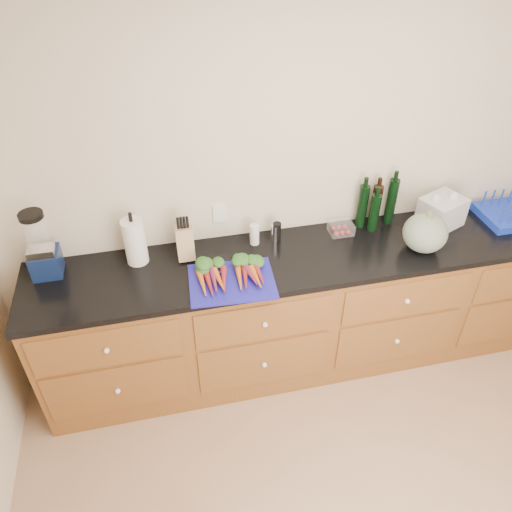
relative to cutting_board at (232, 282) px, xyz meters
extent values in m
cube|color=beige|center=(0.61, 0.48, 0.35)|extent=(4.10, 0.05, 2.60)
cube|color=brown|center=(0.61, 0.16, -0.50)|extent=(3.60, 0.60, 0.90)
cube|color=brown|center=(-0.74, -0.15, -0.23)|extent=(0.82, 0.01, 0.28)
sphere|color=white|center=(-0.74, -0.16, -0.23)|extent=(0.03, 0.03, 0.03)
cube|color=brown|center=(-0.74, -0.15, -0.59)|extent=(0.82, 0.01, 0.38)
sphere|color=white|center=(-0.74, -0.16, -0.59)|extent=(0.03, 0.03, 0.03)
cube|color=brown|center=(0.16, -0.15, -0.23)|extent=(0.82, 0.01, 0.28)
sphere|color=white|center=(0.16, -0.16, -0.23)|extent=(0.03, 0.03, 0.03)
cube|color=brown|center=(0.16, -0.15, -0.59)|extent=(0.82, 0.01, 0.38)
sphere|color=white|center=(0.16, -0.16, -0.59)|extent=(0.03, 0.03, 0.03)
cube|color=brown|center=(1.06, -0.15, -0.23)|extent=(0.82, 0.01, 0.28)
sphere|color=white|center=(1.06, -0.16, -0.23)|extent=(0.03, 0.03, 0.03)
cube|color=brown|center=(1.06, -0.15, -0.59)|extent=(0.82, 0.01, 0.38)
sphere|color=white|center=(1.06, -0.16, -0.59)|extent=(0.03, 0.03, 0.03)
cube|color=black|center=(0.61, 0.16, -0.03)|extent=(3.64, 0.62, 0.04)
cube|color=#1A189A|center=(0.00, 0.00, 0.00)|extent=(0.51, 0.40, 0.01)
cone|color=orange|center=(-0.17, -0.02, 0.03)|extent=(0.04, 0.19, 0.04)
cone|color=maroon|center=(-0.14, -0.02, 0.03)|extent=(0.04, 0.19, 0.04)
cone|color=#712347|center=(-0.11, -0.02, 0.03)|extent=(0.04, 0.19, 0.04)
cone|color=orange|center=(-0.08, -0.02, 0.03)|extent=(0.04, 0.19, 0.04)
cone|color=maroon|center=(-0.04, -0.02, 0.03)|extent=(0.04, 0.19, 0.04)
ellipsoid|color=#1C5620|center=(-0.11, 0.13, 0.04)|extent=(0.19, 0.12, 0.06)
cone|color=orange|center=(0.04, -0.02, 0.03)|extent=(0.04, 0.19, 0.04)
cone|color=maroon|center=(0.08, -0.02, 0.03)|extent=(0.04, 0.19, 0.04)
cone|color=#712347|center=(0.11, -0.02, 0.03)|extent=(0.04, 0.19, 0.04)
cone|color=orange|center=(0.14, -0.02, 0.03)|extent=(0.04, 0.19, 0.04)
cone|color=maroon|center=(0.17, -0.02, 0.03)|extent=(0.04, 0.19, 0.04)
ellipsoid|color=#1C5620|center=(0.11, 0.13, 0.04)|extent=(0.19, 0.12, 0.06)
ellipsoid|color=slate|center=(1.21, 0.05, 0.11)|extent=(0.27, 0.27, 0.24)
cube|color=#0E1C44|center=(-1.03, 0.32, 0.07)|extent=(0.17, 0.17, 0.16)
cube|color=silver|center=(-1.03, 0.29, 0.17)|extent=(0.15, 0.10, 0.05)
cylinder|color=white|center=(-1.03, 0.32, 0.28)|extent=(0.13, 0.13, 0.21)
cylinder|color=black|center=(-1.03, 0.32, 0.40)|extent=(0.13, 0.13, 0.03)
cylinder|color=white|center=(-0.52, 0.32, 0.14)|extent=(0.13, 0.13, 0.29)
cube|color=tan|center=(-0.23, 0.30, 0.10)|extent=(0.10, 0.10, 0.20)
cylinder|color=silver|center=(0.21, 0.34, 0.06)|extent=(0.06, 0.06, 0.14)
cylinder|color=black|center=(0.35, 0.34, 0.06)|extent=(0.05, 0.05, 0.13)
cylinder|color=white|center=(0.34, 0.34, 0.05)|extent=(0.05, 0.05, 0.12)
cube|color=white|center=(0.78, 0.33, 0.03)|extent=(0.15, 0.12, 0.07)
cylinder|color=black|center=(0.93, 0.38, 0.14)|extent=(0.07, 0.07, 0.30)
cylinder|color=black|center=(1.03, 0.39, 0.13)|extent=(0.07, 0.07, 0.28)
cylinder|color=black|center=(1.13, 0.38, 0.15)|extent=(0.07, 0.07, 0.32)
cylinder|color=black|center=(0.99, 0.32, 0.12)|extent=(0.07, 0.07, 0.26)
cube|color=#1532BD|center=(1.97, 0.24, 0.02)|extent=(0.42, 0.34, 0.05)
camera|label=1|loc=(-0.34, -2.14, 1.88)|focal=35.00mm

